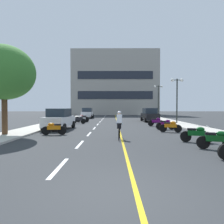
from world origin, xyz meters
The scene contains 34 objects.
ground_plane centered at (0.00, 21.00, 0.00)m, with size 140.00×140.00×0.00m, color #2D3033.
curb_left centered at (-7.20, 24.00, 0.06)m, with size 2.40×72.00×0.12m, color #B7B2A8.
curb_right centered at (7.20, 24.00, 0.06)m, with size 2.40×72.00×0.12m, color #B7B2A8.
lane_dash_0 centered at (-2.00, 2.00, 0.00)m, with size 0.14×2.20×0.01m, color silver.
lane_dash_1 centered at (-2.00, 6.00, 0.00)m, with size 0.14×2.20×0.01m, color silver.
lane_dash_2 centered at (-2.00, 10.00, 0.00)m, with size 0.14×2.20×0.01m, color silver.
lane_dash_3 centered at (-2.00, 14.00, 0.00)m, with size 0.14×2.20×0.01m, color silver.
lane_dash_4 centered at (-2.00, 18.00, 0.00)m, with size 0.14×2.20×0.01m, color silver.
lane_dash_5 centered at (-2.00, 22.00, 0.00)m, with size 0.14×2.20×0.01m, color silver.
lane_dash_6 centered at (-2.00, 26.00, 0.00)m, with size 0.14×2.20×0.01m, color silver.
lane_dash_7 centered at (-2.00, 30.00, 0.00)m, with size 0.14×2.20×0.01m, color silver.
lane_dash_8 centered at (-2.00, 34.00, 0.00)m, with size 0.14×2.20×0.01m, color silver.
lane_dash_9 centered at (-2.00, 38.00, 0.00)m, with size 0.14×2.20×0.01m, color silver.
lane_dash_10 centered at (-2.00, 42.00, 0.00)m, with size 0.14×2.20×0.01m, color silver.
lane_dash_11 centered at (-2.00, 46.00, 0.00)m, with size 0.14×2.20×0.01m, color silver.
centre_line_yellow centered at (0.25, 24.00, 0.00)m, with size 0.12×66.00×0.01m, color gold.
office_building centered at (0.24, 48.20, 8.19)m, with size 22.00×6.52×16.39m.
roadside_tree centered at (-7.54, 8.99, 4.23)m, with size 4.03×4.03×5.94m.
street_lamp_mid centered at (7.08, 18.76, 3.86)m, with size 1.46×0.36×5.12m.
street_lamp_far centered at (7.04, 28.08, 4.00)m, with size 1.46×0.36×5.34m.
parked_car_near centered at (-4.94, 12.95, 0.92)m, with size 2.14×4.30×1.82m.
parked_car_mid centered at (4.62, 22.40, 0.92)m, with size 2.04×4.26×1.82m.
parked_car_far centered at (-4.82, 30.88, 0.92)m, with size 1.93×4.21×1.82m.
motorcycle_1 centered at (4.44, 4.74, 0.47)m, with size 1.66×0.74×0.92m.
motorcycle_2 centered at (4.30, 6.60, 0.47)m, with size 1.67×0.71×0.92m.
motorcycle_3 centered at (-4.40, 9.52, 0.47)m, with size 1.70×0.60×0.92m.
motorcycle_4 centered at (4.16, 11.06, 0.47)m, with size 1.69×0.63×0.92m.
motorcycle_5 centered at (4.25, 12.89, 0.47)m, with size 1.70×0.60×0.92m.
motorcycle_6 centered at (4.13, 16.05, 0.47)m, with size 1.70×0.60×0.92m.
motorcycle_7 centered at (-4.33, 19.06, 0.47)m, with size 1.70×0.60×0.92m.
motorcycle_8 centered at (-4.26, 21.43, 0.47)m, with size 1.70×0.60×0.92m.
motorcycle_9 centered at (-4.46, 23.20, 0.47)m, with size 1.70×0.60×0.92m.
motorcycle_10 centered at (4.68, 25.25, 0.47)m, with size 1.69×0.63×0.92m.
cyclist_rider centered at (0.10, 7.77, 0.89)m, with size 0.42×1.77×1.71m.
Camera 1 is at (-0.27, -4.35, 1.93)m, focal length 32.14 mm.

